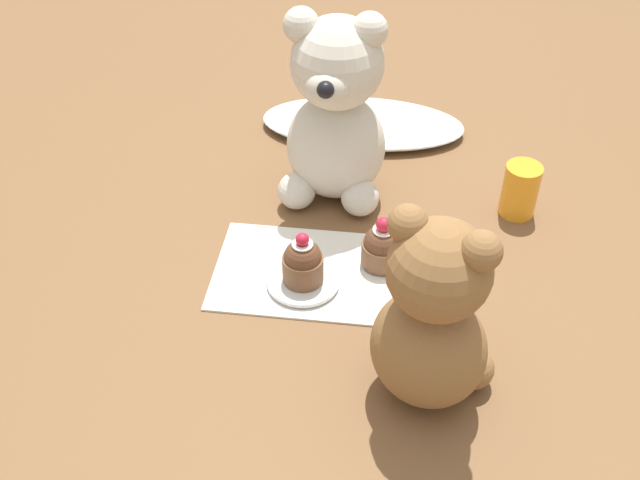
{
  "coord_description": "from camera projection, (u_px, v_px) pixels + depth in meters",
  "views": [
    {
      "loc": [
        0.09,
        -0.68,
        0.64
      ],
      "look_at": [
        0.0,
        0.0,
        0.06
      ],
      "focal_mm": 42.0,
      "sensor_mm": 36.0,
      "label": 1
    }
  ],
  "objects": [
    {
      "name": "tulle_cloth",
      "position": [
        363.0,
        123.0,
        1.18
      ],
      "size": [
        0.32,
        0.15,
        0.03
      ],
      "primitive_type": "ellipsoid",
      "color": "white",
      "rests_on": "ground_plane"
    },
    {
      "name": "juice_glass",
      "position": [
        520.0,
        190.0,
        1.0
      ],
      "size": [
        0.05,
        0.05,
        0.08
      ],
      "primitive_type": "cylinder",
      "color": "orange",
      "rests_on": "ground_plane"
    },
    {
      "name": "saucer_plate",
      "position": [
        303.0,
        280.0,
        0.91
      ],
      "size": [
        0.09,
        0.09,
        0.01
      ],
      "primitive_type": "cylinder",
      "color": "silver",
      "rests_on": "knitted_placemat"
    },
    {
      "name": "ground_plane",
      "position": [
        320.0,
        274.0,
        0.94
      ],
      "size": [
        4.0,
        4.0,
        0.0
      ],
      "primitive_type": "plane",
      "color": "brown"
    },
    {
      "name": "cupcake_near_cream_bear",
      "position": [
        382.0,
        247.0,
        0.93
      ],
      "size": [
        0.05,
        0.05,
        0.07
      ],
      "color": "brown",
      "rests_on": "knitted_placemat"
    },
    {
      "name": "cupcake_near_tan_bear",
      "position": [
        303.0,
        262.0,
        0.89
      ],
      "size": [
        0.05,
        0.05,
        0.07
      ],
      "color": "brown",
      "rests_on": "saucer_plate"
    },
    {
      "name": "teddy_bear_tan",
      "position": [
        433.0,
        319.0,
        0.73
      ],
      "size": [
        0.15,
        0.15,
        0.23
      ],
      "rotation": [
        0.0,
        0.0,
        2.72
      ],
      "color": "olive",
      "rests_on": "ground_plane"
    },
    {
      "name": "knitted_placemat",
      "position": [
        320.0,
        272.0,
        0.93
      ],
      "size": [
        0.26,
        0.16,
        0.01
      ],
      "primitive_type": "cube",
      "color": "silver",
      "rests_on": "ground_plane"
    },
    {
      "name": "teddy_bear_cream",
      "position": [
        334.0,
        115.0,
        0.98
      ],
      "size": [
        0.14,
        0.14,
        0.27
      ],
      "rotation": [
        0.0,
        0.0,
        -0.05
      ],
      "color": "beige",
      "rests_on": "ground_plane"
    }
  ]
}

